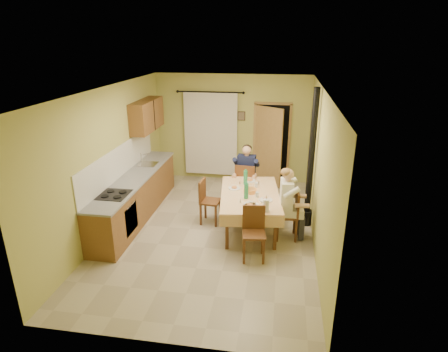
% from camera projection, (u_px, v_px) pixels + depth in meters
% --- Properties ---
extents(floor, '(4.00, 6.00, 0.01)m').
position_uv_depth(floor, '(211.00, 230.00, 7.53)').
color(floor, tan).
rests_on(floor, ground).
extents(room_shell, '(4.04, 6.04, 2.82)m').
position_uv_depth(room_shell, '(210.00, 143.00, 6.90)').
color(room_shell, tan).
rests_on(room_shell, ground).
extents(kitchen_run, '(0.64, 3.64, 1.56)m').
position_uv_depth(kitchen_run, '(136.00, 195.00, 7.98)').
color(kitchen_run, brown).
rests_on(kitchen_run, ground).
extents(upper_cabinets, '(0.35, 1.40, 0.70)m').
position_uv_depth(upper_cabinets, '(147.00, 115.00, 8.69)').
color(upper_cabinets, brown).
rests_on(upper_cabinets, room_shell).
extents(curtain, '(1.70, 0.07, 2.22)m').
position_uv_depth(curtain, '(211.00, 134.00, 9.86)').
color(curtain, black).
rests_on(curtain, ground).
extents(doorway, '(0.96, 0.51, 2.15)m').
position_uv_depth(doorway, '(270.00, 144.00, 9.66)').
color(doorway, black).
rests_on(doorway, ground).
extents(dining_table, '(1.37, 2.04, 0.76)m').
position_uv_depth(dining_table, '(250.00, 211.00, 7.51)').
color(dining_table, '#DFAF79').
rests_on(dining_table, ground).
extents(tableware, '(0.92, 1.62, 0.33)m').
position_uv_depth(tableware, '(251.00, 192.00, 7.26)').
color(tableware, white).
rests_on(tableware, dining_table).
extents(chair_far, '(0.48, 0.48, 1.01)m').
position_uv_depth(chair_far, '(246.00, 193.00, 8.61)').
color(chair_far, '#563117').
rests_on(chair_far, ground).
extents(chair_near, '(0.44, 0.44, 0.95)m').
position_uv_depth(chair_near, '(253.00, 244.00, 6.50)').
color(chair_near, '#563117').
rests_on(chair_near, ground).
extents(chair_right, '(0.43, 0.43, 0.96)m').
position_uv_depth(chair_right, '(287.00, 224.00, 7.18)').
color(chair_right, '#563117').
rests_on(chair_right, ground).
extents(chair_left, '(0.42, 0.42, 0.94)m').
position_uv_depth(chair_left, '(210.00, 210.00, 7.77)').
color(chair_left, '#563117').
rests_on(chair_left, ground).
extents(man_far, '(0.60, 0.48, 1.39)m').
position_uv_depth(man_far, '(246.00, 168.00, 8.42)').
color(man_far, '#141938').
rests_on(man_far, chair_far).
extents(man_right, '(0.49, 0.60, 1.39)m').
position_uv_depth(man_right, '(288.00, 196.00, 6.97)').
color(man_right, silver).
rests_on(man_right, chair_right).
extents(stove_flue, '(0.24, 0.24, 2.80)m').
position_uv_depth(stove_flue, '(310.00, 178.00, 7.45)').
color(stove_flue, black).
rests_on(stove_flue, ground).
extents(picture_back, '(0.19, 0.03, 0.23)m').
position_uv_depth(picture_back, '(241.00, 116.00, 9.63)').
color(picture_back, black).
rests_on(picture_back, room_shell).
extents(picture_right, '(0.03, 0.31, 0.21)m').
position_uv_depth(picture_right, '(315.00, 130.00, 7.71)').
color(picture_right, brown).
rests_on(picture_right, room_shell).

